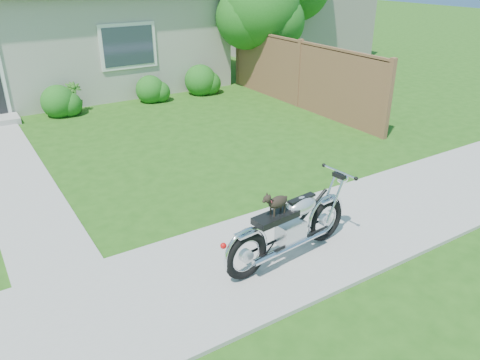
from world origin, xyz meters
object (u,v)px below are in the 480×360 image
at_px(house, 14,21).
at_px(tree_near, 265,12).
at_px(fence, 299,74).
at_px(potted_plant_right, 74,98).
at_px(motorcycle_with_dog, 291,226).

bearing_deg(house, tree_near, -29.99).
distance_m(fence, potted_plant_right, 6.33).
bearing_deg(house, motorcycle_with_dog, -83.68).
bearing_deg(potted_plant_right, house, 100.75).
distance_m(house, motorcycle_with_dog, 12.42).
xyz_separation_m(fence, potted_plant_right, (-5.65, 2.80, -0.52)).
relative_size(fence, motorcycle_with_dog, 2.98).
xyz_separation_m(house, tree_near, (6.74, -3.89, 0.23)).
bearing_deg(fence, potted_plant_right, 153.63).
bearing_deg(motorcycle_with_dog, fence, 44.59).
xyz_separation_m(house, potted_plant_right, (0.65, -3.44, -1.74)).
height_order(potted_plant_right, motorcycle_with_dog, motorcycle_with_dog).
distance_m(house, potted_plant_right, 3.91).
distance_m(fence, motorcycle_with_dog, 7.78).
xyz_separation_m(potted_plant_right, motorcycle_with_dog, (0.70, -8.80, 0.12)).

